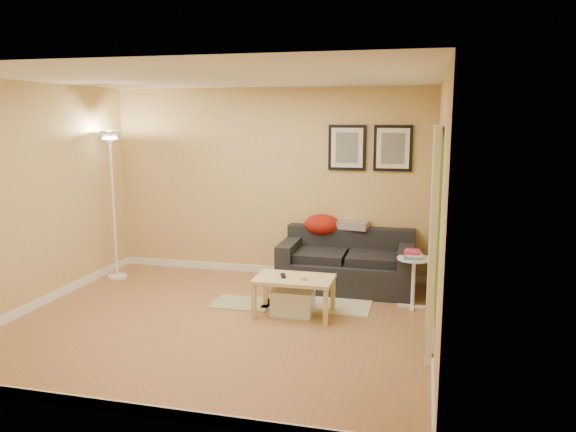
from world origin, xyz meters
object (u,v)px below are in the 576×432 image
object	(u,v)px
coffee_table	(294,296)
book_stack	(413,254)
floor_lamp	(114,209)
side_table	(413,283)
sofa	(347,260)
storage_bin	(293,302)

from	to	relation	value
coffee_table	book_stack	size ratio (longest dim) A/B	3.39
floor_lamp	side_table	bearing A→B (deg)	-3.86
book_stack	floor_lamp	world-z (taller)	floor_lamp
sofa	book_stack	xyz separation A→B (m)	(0.84, -0.53, 0.26)
coffee_table	floor_lamp	xyz separation A→B (m)	(-2.73, 0.85, 0.74)
coffee_table	floor_lamp	world-z (taller)	floor_lamp
book_stack	floor_lamp	bearing A→B (deg)	171.16
storage_bin	floor_lamp	xyz separation A→B (m)	(-2.71, 0.83, 0.81)
book_stack	floor_lamp	distance (m)	4.03
book_stack	storage_bin	bearing A→B (deg)	-161.27
side_table	book_stack	size ratio (longest dim) A/B	2.33
sofa	floor_lamp	xyz separation A→B (m)	(-3.17, -0.27, 0.59)
book_stack	side_table	bearing A→B (deg)	-35.94
side_table	floor_lamp	size ratio (longest dim) A/B	0.29
sofa	book_stack	size ratio (longest dim) A/B	6.61
sofa	coffee_table	world-z (taller)	sofa
sofa	side_table	xyz separation A→B (m)	(0.85, -0.54, -0.08)
sofa	storage_bin	bearing A→B (deg)	-112.35
sofa	coffee_table	size ratio (longest dim) A/B	1.95
storage_bin	floor_lamp	bearing A→B (deg)	162.93
book_stack	floor_lamp	size ratio (longest dim) A/B	0.13
coffee_table	side_table	xyz separation A→B (m)	(1.29, 0.58, 0.08)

